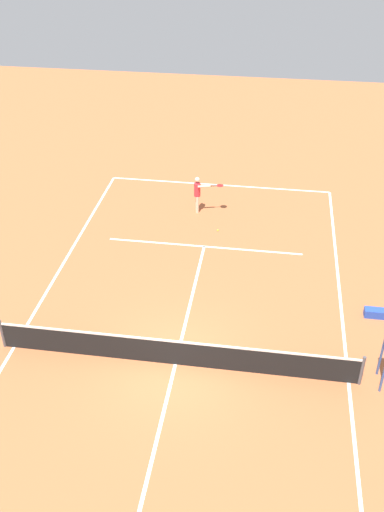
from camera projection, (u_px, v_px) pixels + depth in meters
name	position (u px, v px, depth m)	size (l,w,h in m)	color
ground_plane	(175.00, 364.00, 18.03)	(60.00, 60.00, 0.00)	#B76038
court_lines	(175.00, 364.00, 18.03)	(10.56, 24.78, 0.01)	white
tennis_net	(175.00, 352.00, 17.76)	(11.16, 0.10, 1.07)	#4C4C51
player_serving	(198.00, 191.00, 25.46)	(1.31, 0.47, 1.68)	beige
tennis_ball	(218.00, 230.00, 24.61)	(0.07, 0.07, 0.07)	#CCE033
equipment_bag	(376.00, 313.00, 19.86)	(0.76, 0.32, 0.30)	#2647B7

